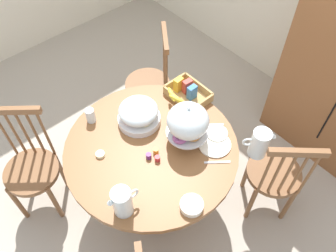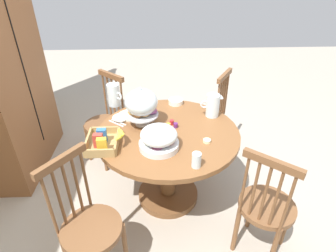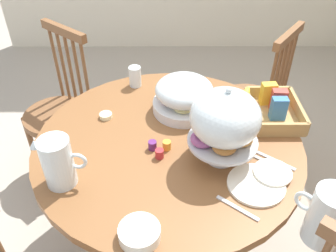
{
  "view_description": "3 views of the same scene",
  "coord_description": "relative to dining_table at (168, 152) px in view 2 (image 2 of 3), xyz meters",
  "views": [
    {
      "loc": [
        1.14,
        -0.88,
        2.64
      ],
      "look_at": [
        0.07,
        0.06,
        0.84
      ],
      "focal_mm": 36.91,
      "sensor_mm": 36.0,
      "label": 1
    },
    {
      "loc": [
        -1.85,
        -0.01,
        1.97
      ],
      "look_at": [
        0.07,
        -0.09,
        0.79
      ],
      "focal_mm": 29.71,
      "sensor_mm": 36.0,
      "label": 2
    },
    {
      "loc": [
        1.26,
        -0.1,
        1.75
      ],
      "look_at": [
        -0.03,
        -0.09,
        0.74
      ],
      "focal_mm": 38.06,
      "sensor_mm": 36.0,
      "label": 3
    }
  ],
  "objects": [
    {
      "name": "soup_spoon",
      "position": [
        0.38,
        0.24,
        0.22
      ],
      "size": [
        0.12,
        0.14,
        0.01
      ],
      "primitive_type": "cube",
      "rotation": [
        0.0,
        0.0,
        7.17
      ],
      "color": "silver",
      "rests_on": "dining_table"
    },
    {
      "name": "windsor_chair_by_cabinet",
      "position": [
        0.74,
        -0.48,
        -0.07
      ],
      "size": [
        0.46,
        0.46,
        0.97
      ],
      "color": "brown",
      "rests_on": "ground_plane"
    },
    {
      "name": "china_plate_small",
      "position": [
        0.22,
        0.41,
        0.24
      ],
      "size": [
        0.15,
        0.15,
        0.01
      ],
      "primitive_type": "cylinder",
      "color": "white",
      "rests_on": "china_plate_large"
    },
    {
      "name": "drinking_glass",
      "position": [
        -0.45,
        -0.17,
        0.27
      ],
      "size": [
        0.06,
        0.06,
        0.11
      ],
      "primitive_type": "cylinder",
      "color": "silver",
      "rests_on": "dining_table"
    },
    {
      "name": "cereal_basket",
      "position": [
        -0.18,
        0.49,
        0.26
      ],
      "size": [
        0.32,
        0.3,
        0.12
      ],
      "color": "tan",
      "rests_on": "dining_table"
    },
    {
      "name": "dining_table",
      "position": [
        0.0,
        0.0,
        0.0
      ],
      "size": [
        1.17,
        1.17,
        0.74
      ],
      "color": "brown",
      "rests_on": "ground_plane"
    },
    {
      "name": "windsor_chair_near_window",
      "position": [
        -0.59,
        -0.66,
        -0.07
      ],
      "size": [
        0.47,
        0.47,
        0.97
      ],
      "color": "brown",
      "rests_on": "ground_plane"
    },
    {
      "name": "china_plate_large",
      "position": [
        0.27,
        0.33,
        0.22
      ],
      "size": [
        0.22,
        0.22,
        0.01
      ],
      "primitive_type": "cylinder",
      "color": "white",
      "rests_on": "dining_table"
    },
    {
      "name": "fruit_platter_covered",
      "position": [
        -0.23,
        0.08,
        0.3
      ],
      "size": [
        0.3,
        0.3,
        0.18
      ],
      "color": "silver",
      "rests_on": "dining_table"
    },
    {
      "name": "jam_jar_apricot",
      "position": [
        0.06,
        -0.01,
        0.24
      ],
      "size": [
        0.04,
        0.04,
        0.04
      ],
      "primitive_type": "cylinder",
      "color": "orange",
      "rests_on": "dining_table"
    },
    {
      "name": "ground_plane",
      "position": [
        -0.07,
        0.09,
        -0.52
      ],
      "size": [
        10.0,
        10.0,
        0.0
      ],
      "primitive_type": "plane",
      "color": "#A89E8E"
    },
    {
      "name": "jam_jar_grape",
      "position": [
        0.06,
        -0.07,
        0.24
      ],
      "size": [
        0.04,
        0.04,
        0.04
      ],
      "primitive_type": "cylinder",
      "color": "#5B2366",
      "rests_on": "dining_table"
    },
    {
      "name": "windsor_chair_far_side",
      "position": [
        -0.7,
        0.55,
        -0.07
      ],
      "size": [
        0.46,
        0.46,
        0.97
      ],
      "color": "brown",
      "rests_on": "ground_plane"
    },
    {
      "name": "cereal_bowl",
      "position": [
        0.49,
        -0.1,
        0.24
      ],
      "size": [
        0.14,
        0.14,
        0.04
      ],
      "primitive_type": "cylinder",
      "color": "white",
      "rests_on": "dining_table"
    },
    {
      "name": "dinner_fork",
      "position": [
        0.14,
        0.44,
        0.22
      ],
      "size": [
        0.12,
        0.14,
        0.01
      ],
      "primitive_type": "cube",
      "rotation": [
        0.0,
        0.0,
        7.17
      ],
      "color": "silver",
      "rests_on": "dining_table"
    },
    {
      "name": "windsor_chair_facing_door",
      "position": [
        0.62,
        0.63,
        -0.07
      ],
      "size": [
        0.47,
        0.47,
        0.97
      ],
      "color": "brown",
      "rests_on": "ground_plane"
    },
    {
      "name": "butter_dish",
      "position": [
        -0.17,
        -0.29,
        0.23
      ],
      "size": [
        0.06,
        0.06,
        0.02
      ],
      "primitive_type": "cylinder",
      "color": "beige",
      "rests_on": "dining_table"
    },
    {
      "name": "jam_jar_strawberry",
      "position": [
        0.11,
        -0.04,
        0.24
      ],
      "size": [
        0.04,
        0.04,
        0.04
      ],
      "primitive_type": "cylinder",
      "color": "#B7282D",
      "rests_on": "dining_table"
    },
    {
      "name": "table_knife",
      "position": [
        0.16,
        0.42,
        0.22
      ],
      "size": [
        0.12,
        0.14,
        0.01
      ],
      "primitive_type": "cube",
      "rotation": [
        0.0,
        0.0,
        7.17
      ],
      "color": "silver",
      "rests_on": "dining_table"
    },
    {
      "name": "orange_juice_pitcher",
      "position": [
        0.24,
        -0.41,
        0.31
      ],
      "size": [
        0.12,
        0.2,
        0.21
      ],
      "color": "silver",
      "rests_on": "dining_table"
    },
    {
      "name": "milk_pitcher",
      "position": [
        0.49,
        0.49,
        0.31
      ],
      "size": [
        0.15,
        0.16,
        0.21
      ],
      "color": "silver",
      "rests_on": "dining_table"
    },
    {
      "name": "pastry_stand_with_dome",
      "position": [
        0.12,
        0.21,
        0.41
      ],
      "size": [
        0.28,
        0.28,
        0.34
      ],
      "color": "silver",
      "rests_on": "dining_table"
    }
  ]
}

